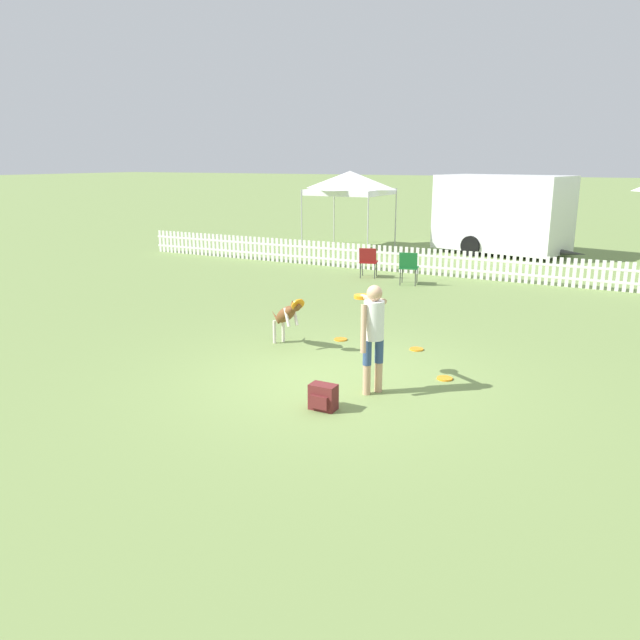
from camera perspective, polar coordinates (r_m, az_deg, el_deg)
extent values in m
plane|color=olive|center=(9.30, 1.72, -5.43)|extent=(240.00, 240.00, 0.00)
cylinder|color=tan|center=(8.67, 4.29, -5.45)|extent=(0.11, 0.11, 0.43)
cylinder|color=#334C7A|center=(8.55, 4.34, -2.98)|extent=(0.12, 0.12, 0.35)
cylinder|color=tan|center=(8.78, 5.37, -5.21)|extent=(0.11, 0.11, 0.43)
cylinder|color=#334C7A|center=(8.66, 5.43, -2.78)|extent=(0.12, 0.12, 0.35)
cylinder|color=white|center=(8.48, 4.95, -0.01)|extent=(0.39, 0.39, 0.54)
sphere|color=tan|center=(8.39, 5.01, 2.47)|extent=(0.21, 0.21, 0.21)
cylinder|color=tan|center=(8.35, 4.00, -0.81)|extent=(0.15, 0.21, 0.65)
cylinder|color=tan|center=(8.80, 4.85, 1.92)|extent=(0.57, 0.46, 0.13)
cylinder|color=orange|center=(9.09, 3.85, 2.06)|extent=(0.23, 0.23, 0.02)
cylinder|color=orange|center=(9.08, 3.85, 2.23)|extent=(0.23, 0.23, 0.02)
ellipsoid|color=brown|center=(10.75, -3.15, 0.52)|extent=(0.70, 0.56, 0.52)
ellipsoid|color=silver|center=(10.76, -3.15, 0.30)|extent=(0.37, 0.30, 0.26)
sphere|color=brown|center=(10.39, -2.23, 1.26)|extent=(0.17, 0.17, 0.17)
cone|color=brown|center=(10.31, -2.03, 1.42)|extent=(0.18, 0.16, 0.14)
cylinder|color=orange|center=(10.31, -2.03, 1.42)|extent=(0.24, 0.27, 0.21)
cone|color=brown|center=(10.42, -2.05, 1.70)|extent=(0.05, 0.05, 0.08)
cone|color=brown|center=(10.37, -2.55, 1.63)|extent=(0.05, 0.05, 0.08)
cylinder|color=silver|center=(11.12, -3.39, -0.98)|extent=(0.06, 0.06, 0.41)
cylinder|color=silver|center=(11.05, -4.19, -1.10)|extent=(0.06, 0.06, 0.41)
cylinder|color=silver|center=(10.62, -2.29, 0.35)|extent=(0.19, 0.14, 0.32)
cylinder|color=silver|center=(10.55, -3.04, 0.25)|extent=(0.19, 0.14, 0.32)
cone|color=brown|center=(11.14, -4.11, 0.32)|extent=(0.29, 0.21, 0.21)
cylinder|color=orange|center=(9.47, 11.33, -5.26)|extent=(0.23, 0.23, 0.02)
cylinder|color=orange|center=(11.27, 1.90, -1.78)|extent=(0.23, 0.23, 0.02)
cylinder|color=orange|center=(10.81, 8.82, -2.65)|extent=(0.23, 0.23, 0.02)
cube|color=maroon|center=(8.16, 0.30, -7.04)|extent=(0.35, 0.21, 0.34)
cube|color=maroon|center=(8.07, -0.12, -7.55)|extent=(0.24, 0.04, 0.17)
cube|color=white|center=(17.49, 14.84, 4.30)|extent=(23.06, 0.04, 0.06)
cube|color=white|center=(17.44, 14.91, 5.32)|extent=(23.06, 0.04, 0.06)
cube|color=white|center=(22.89, -14.40, 7.01)|extent=(0.09, 0.02, 0.75)
cube|color=white|center=(22.78, -14.09, 6.99)|extent=(0.09, 0.02, 0.75)
cube|color=white|center=(22.67, -13.77, 6.98)|extent=(0.09, 0.02, 0.75)
cube|color=white|center=(22.56, -13.45, 6.96)|extent=(0.09, 0.02, 0.75)
cube|color=white|center=(22.45, -13.12, 6.95)|extent=(0.09, 0.02, 0.75)
cube|color=white|center=(22.34, -12.80, 6.93)|extent=(0.09, 0.02, 0.75)
cube|color=white|center=(22.23, -12.47, 6.91)|extent=(0.09, 0.02, 0.75)
cube|color=white|center=(22.13, -12.13, 6.89)|extent=(0.09, 0.02, 0.75)
cube|color=white|center=(22.02, -11.80, 6.88)|extent=(0.09, 0.02, 0.75)
cube|color=white|center=(21.91, -11.46, 6.86)|extent=(0.09, 0.02, 0.75)
cube|color=white|center=(21.81, -11.11, 6.84)|extent=(0.09, 0.02, 0.75)
cube|color=white|center=(21.70, -10.77, 6.82)|extent=(0.09, 0.02, 0.75)
cube|color=white|center=(21.60, -10.42, 6.80)|extent=(0.09, 0.02, 0.75)
cube|color=white|center=(21.50, -10.06, 6.78)|extent=(0.09, 0.02, 0.75)
cube|color=white|center=(21.40, -9.71, 6.76)|extent=(0.09, 0.02, 0.75)
cube|color=white|center=(21.30, -9.35, 6.74)|extent=(0.09, 0.02, 0.75)
cube|color=white|center=(21.20, -8.98, 6.72)|extent=(0.09, 0.02, 0.75)
cube|color=white|center=(21.10, -8.62, 6.70)|extent=(0.09, 0.02, 0.75)
cube|color=white|center=(21.00, -8.25, 6.68)|extent=(0.09, 0.02, 0.75)
cube|color=white|center=(20.90, -7.87, 6.65)|extent=(0.09, 0.02, 0.75)
cube|color=white|center=(20.81, -7.50, 6.63)|extent=(0.09, 0.02, 0.75)
cube|color=white|center=(20.71, -7.12, 6.61)|extent=(0.09, 0.02, 0.75)
cube|color=white|center=(20.62, -6.73, 6.58)|extent=(0.09, 0.02, 0.75)
cube|color=white|center=(20.52, -6.35, 6.56)|extent=(0.09, 0.02, 0.75)
cube|color=white|center=(20.43, -5.96, 6.53)|extent=(0.09, 0.02, 0.75)
cube|color=white|center=(20.34, -5.56, 6.51)|extent=(0.09, 0.02, 0.75)
cube|color=white|center=(20.25, -5.16, 6.48)|extent=(0.09, 0.02, 0.75)
cube|color=white|center=(20.16, -4.76, 6.45)|extent=(0.09, 0.02, 0.75)
cube|color=white|center=(20.07, -4.36, 6.43)|extent=(0.09, 0.02, 0.75)
cube|color=white|center=(19.98, -3.95, 6.40)|extent=(0.09, 0.02, 0.75)
cube|color=white|center=(19.89, -3.54, 6.37)|extent=(0.09, 0.02, 0.75)
cube|color=white|center=(19.81, -3.12, 6.34)|extent=(0.09, 0.02, 0.75)
cube|color=white|center=(19.72, -2.70, 6.31)|extent=(0.09, 0.02, 0.75)
cube|color=white|center=(19.64, -2.28, 6.28)|extent=(0.09, 0.02, 0.75)
cube|color=white|center=(19.56, -1.85, 6.25)|extent=(0.09, 0.02, 0.75)
cube|color=white|center=(19.48, -1.42, 6.22)|extent=(0.09, 0.02, 0.75)
cube|color=white|center=(19.40, -0.99, 6.19)|extent=(0.09, 0.02, 0.75)
cube|color=white|center=(19.32, -0.56, 6.16)|extent=(0.09, 0.02, 0.75)
cube|color=white|center=(19.24, -0.12, 6.12)|extent=(0.09, 0.02, 0.75)
cube|color=white|center=(19.16, 0.33, 6.09)|extent=(0.09, 0.02, 0.75)
cube|color=white|center=(19.08, 0.78, 6.05)|extent=(0.09, 0.02, 0.75)
cube|color=white|center=(19.01, 1.23, 6.02)|extent=(0.09, 0.02, 0.75)
cube|color=white|center=(18.94, 1.68, 5.98)|extent=(0.09, 0.02, 0.75)
cube|color=white|center=(18.86, 2.14, 5.95)|extent=(0.09, 0.02, 0.75)
cube|color=white|center=(18.79, 2.60, 5.91)|extent=(0.09, 0.02, 0.75)
cube|color=white|center=(18.72, 3.06, 5.87)|extent=(0.09, 0.02, 0.75)
cube|color=white|center=(18.65, 3.53, 5.83)|extent=(0.09, 0.02, 0.75)
cube|color=white|center=(18.59, 4.00, 5.79)|extent=(0.09, 0.02, 0.75)
cube|color=white|center=(18.52, 4.48, 5.75)|extent=(0.09, 0.02, 0.75)
cube|color=white|center=(18.46, 4.95, 5.71)|extent=(0.09, 0.02, 0.75)
cube|color=white|center=(18.39, 5.44, 5.67)|extent=(0.09, 0.02, 0.75)
cube|color=white|center=(18.33, 5.92, 5.63)|extent=(0.09, 0.02, 0.75)
cube|color=white|center=(18.27, 6.41, 5.59)|extent=(0.09, 0.02, 0.75)
cube|color=white|center=(18.21, 6.90, 5.54)|extent=(0.09, 0.02, 0.75)
cube|color=white|center=(18.15, 7.39, 5.50)|extent=(0.09, 0.02, 0.75)
cube|color=white|center=(18.09, 7.89, 5.46)|extent=(0.09, 0.02, 0.75)
cube|color=white|center=(18.04, 8.39, 5.41)|extent=(0.09, 0.02, 0.75)
cube|color=white|center=(17.98, 8.89, 5.36)|extent=(0.09, 0.02, 0.75)
cube|color=white|center=(17.93, 9.40, 5.32)|extent=(0.09, 0.02, 0.75)
cube|color=white|center=(17.88, 9.91, 5.27)|extent=(0.09, 0.02, 0.75)
cube|color=white|center=(17.83, 10.42, 5.22)|extent=(0.09, 0.02, 0.75)
cube|color=white|center=(17.78, 10.93, 5.17)|extent=(0.09, 0.02, 0.75)
cube|color=white|center=(17.73, 11.45, 5.12)|extent=(0.09, 0.02, 0.75)
cube|color=white|center=(17.69, 11.97, 5.07)|extent=(0.09, 0.02, 0.75)
cube|color=white|center=(17.64, 12.49, 5.02)|extent=(0.09, 0.02, 0.75)
cube|color=white|center=(17.60, 13.02, 4.97)|extent=(0.09, 0.02, 0.75)
cube|color=white|center=(17.56, 13.54, 4.92)|extent=(0.09, 0.02, 0.75)
cube|color=white|center=(17.52, 14.07, 4.87)|extent=(0.09, 0.02, 0.75)
cube|color=white|center=(17.48, 14.60, 4.81)|extent=(0.09, 0.02, 0.75)
cube|color=white|center=(17.44, 15.14, 4.76)|extent=(0.09, 0.02, 0.75)
cube|color=white|center=(17.41, 15.67, 4.70)|extent=(0.09, 0.02, 0.75)
cube|color=white|center=(17.38, 16.21, 4.65)|extent=(0.09, 0.02, 0.75)
cube|color=white|center=(17.34, 16.75, 4.59)|extent=(0.09, 0.02, 0.75)
cube|color=white|center=(17.31, 17.29, 4.54)|extent=(0.09, 0.02, 0.75)
cube|color=white|center=(17.28, 17.84, 4.48)|extent=(0.09, 0.02, 0.75)
cube|color=white|center=(17.26, 18.38, 4.42)|extent=(0.09, 0.02, 0.75)
cube|color=white|center=(17.23, 18.93, 4.36)|extent=(0.09, 0.02, 0.75)
cube|color=white|center=(17.21, 19.48, 4.30)|extent=(0.09, 0.02, 0.75)
cube|color=white|center=(17.18, 20.03, 4.24)|extent=(0.09, 0.02, 0.75)
cube|color=white|center=(17.16, 20.58, 4.18)|extent=(0.09, 0.02, 0.75)
cube|color=white|center=(17.14, 21.13, 4.12)|extent=(0.09, 0.02, 0.75)
cube|color=white|center=(17.12, 21.69, 4.06)|extent=(0.09, 0.02, 0.75)
cube|color=white|center=(17.11, 22.24, 4.00)|extent=(0.09, 0.02, 0.75)
cube|color=white|center=(17.09, 22.80, 3.94)|extent=(0.09, 0.02, 0.75)
cube|color=white|center=(17.08, 23.35, 3.88)|extent=(0.09, 0.02, 0.75)
cube|color=white|center=(17.07, 23.91, 3.81)|extent=(0.09, 0.02, 0.75)
cube|color=white|center=(17.06, 24.47, 3.75)|extent=(0.09, 0.02, 0.75)
cube|color=white|center=(17.05, 25.03, 3.69)|extent=(0.09, 0.02, 0.75)
cube|color=white|center=(17.04, 25.58, 3.62)|extent=(0.09, 0.02, 0.75)
cube|color=white|center=(17.04, 26.14, 3.56)|extent=(0.09, 0.02, 0.75)
cube|color=white|center=(17.04, 26.70, 3.49)|extent=(0.09, 0.02, 0.75)
cylinder|color=#333338|center=(17.50, 5.20, 4.70)|extent=(0.02, 0.02, 0.43)
cylinder|color=#333338|center=(17.55, 3.92, 4.75)|extent=(0.02, 0.02, 0.43)
cylinder|color=#333338|center=(17.11, 5.02, 4.48)|extent=(0.02, 0.02, 0.43)
cylinder|color=#333338|center=(17.17, 3.71, 4.54)|extent=(0.02, 0.02, 0.43)
cube|color=maroon|center=(17.30, 4.48, 5.32)|extent=(0.57, 0.57, 0.03)
cube|color=maroon|center=(17.06, 4.39, 5.89)|extent=(0.47, 0.20, 0.41)
cylinder|color=#333338|center=(16.60, 8.87, 4.08)|extent=(0.02, 0.02, 0.44)
cylinder|color=#333338|center=(16.65, 7.53, 4.16)|extent=(0.02, 0.02, 0.44)
cylinder|color=#333338|center=(16.22, 8.71, 3.84)|extent=(0.02, 0.02, 0.44)
cylinder|color=#333338|center=(16.27, 7.34, 3.92)|extent=(0.02, 0.02, 0.44)
cube|color=#19662D|center=(16.40, 8.14, 4.76)|extent=(0.55, 0.55, 0.03)
cube|color=#19662D|center=(16.16, 8.07, 5.38)|extent=(0.47, 0.19, 0.42)
cylinder|color=#B2B2B2|center=(22.25, -1.69, 9.06)|extent=(0.04, 0.04, 2.15)
cylinder|color=#B2B2B2|center=(21.11, 4.41, 8.74)|extent=(0.04, 0.04, 2.15)
cylinder|color=#B2B2B2|center=(24.49, 1.29, 9.56)|extent=(0.04, 0.04, 2.15)
cylinder|color=#B2B2B2|center=(23.46, 6.93, 9.24)|extent=(0.04, 0.04, 2.15)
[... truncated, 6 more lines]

